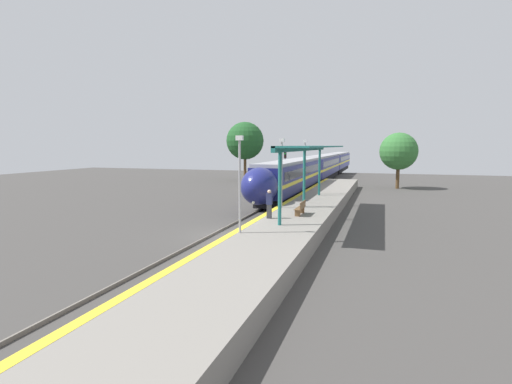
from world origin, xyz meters
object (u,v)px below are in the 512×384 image
lamppost_far (305,163)px  train (322,166)px  railway_signal (285,167)px  platform_bench (301,208)px  lamppost_near (240,177)px  person_waiting (269,203)px  lamppost_mid (282,168)px

lamppost_far → train: bearing=95.0°
railway_signal → train: bearing=81.1°
railway_signal → platform_bench: bearing=-73.7°
platform_bench → lamppost_near: size_ratio=0.35×
person_waiting → lamppost_mid: lamppost_mid is taller
railway_signal → person_waiting: bearing=-78.6°
lamppost_mid → platform_bench: bearing=-52.0°
train → platform_bench: size_ratio=39.11×
train → lamppost_mid: size_ratio=13.67×
train → railway_signal: size_ratio=14.56×
lamppost_mid → lamppost_far: same height
train → lamppost_mid: (2.18, -33.70, 1.61)m
platform_bench → lamppost_far: 11.60m
platform_bench → person_waiting: person_waiting is taller
train → lamppost_mid: bearing=-86.3°
person_waiting → lamppost_mid: size_ratio=0.36×
train → lamppost_far: bearing=-85.0°
person_waiting → lamppost_mid: bearing=94.2°
railway_signal → lamppost_near: (4.43, -28.02, 1.05)m
lamppost_mid → railway_signal: bearing=102.9°
train → lamppost_far: (2.18, -24.99, 1.61)m
person_waiting → lamppost_far: size_ratio=0.36×
person_waiting → lamppost_near: 4.81m
platform_bench → lamppost_mid: 3.95m
train → lamppost_near: 42.50m
person_waiting → railway_signal: size_ratio=0.38×
lamppost_mid → lamppost_far: (0.00, 8.71, 0.00)m
platform_bench → railway_signal: size_ratio=0.37×
railway_signal → lamppost_mid: (4.43, -19.31, 1.05)m
platform_bench → person_waiting: (-1.62, -1.84, 0.45)m
train → lamppost_far: lamppost_far is taller
railway_signal → lamppost_near: lamppost_near is taller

